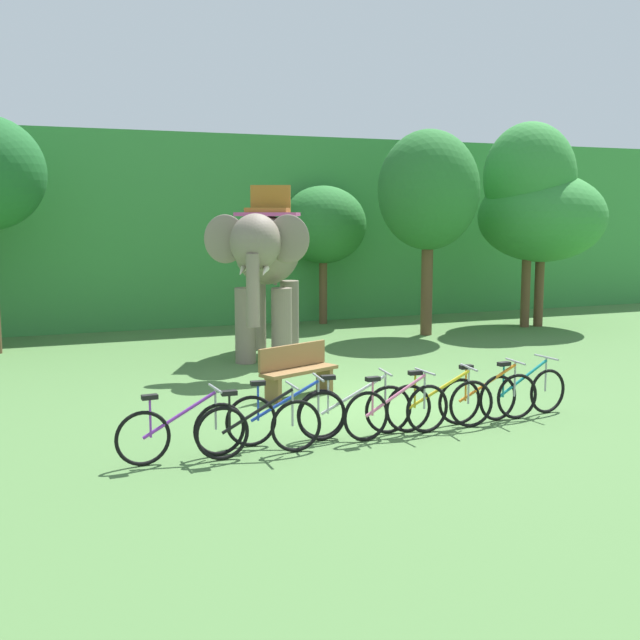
% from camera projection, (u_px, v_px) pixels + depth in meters
% --- Properties ---
extents(ground_plane, '(80.00, 80.00, 0.00)m').
position_uv_depth(ground_plane, '(363.00, 403.00, 13.16)').
color(ground_plane, '#4C753D').
extents(foliage_hedge, '(36.00, 6.00, 5.34)m').
position_uv_depth(foliage_hedge, '(191.00, 229.00, 24.60)').
color(foliage_hedge, '#3D8E42').
rests_on(foliage_hedge, ground).
extents(tree_right, '(2.45, 2.45, 3.93)m').
position_uv_depth(tree_right, '(323.00, 225.00, 22.31)').
color(tree_right, brown).
rests_on(tree_right, ground).
extents(tree_center_right, '(2.60, 2.60, 5.27)m').
position_uv_depth(tree_center_right, '(428.00, 191.00, 20.12)').
color(tree_center_right, brown).
rests_on(tree_center_right, ground).
extents(tree_center_left, '(2.50, 2.50, 5.62)m').
position_uv_depth(tree_center_left, '(529.00, 178.00, 21.49)').
color(tree_center_left, brown).
rests_on(tree_center_left, ground).
extents(tree_left, '(3.50, 3.50, 4.28)m').
position_uv_depth(tree_left, '(542.00, 218.00, 21.80)').
color(tree_left, brown).
rests_on(tree_left, ground).
extents(elephant, '(2.99, 4.16, 3.78)m').
position_uv_depth(elephant, '(266.00, 258.00, 16.98)').
color(elephant, gray).
rests_on(elephant, ground).
extents(bike_purple, '(1.71, 0.52, 0.92)m').
position_uv_depth(bike_purple, '(182.00, 431.00, 10.06)').
color(bike_purple, black).
rests_on(bike_purple, ground).
extents(bike_black, '(1.71, 0.52, 0.92)m').
position_uv_depth(bike_black, '(259.00, 427.00, 10.25)').
color(bike_black, black).
rests_on(bike_black, ground).
extents(bike_blue, '(1.71, 0.52, 0.92)m').
position_uv_depth(bike_blue, '(287.00, 416.00, 10.81)').
color(bike_blue, black).
rests_on(bike_blue, ground).
extents(bike_white, '(1.70, 0.52, 0.92)m').
position_uv_depth(bike_white, '(355.00, 410.00, 11.17)').
color(bike_white, black).
rests_on(bike_white, ground).
extents(bike_pink, '(1.71, 0.52, 0.92)m').
position_uv_depth(bike_pink, '(397.00, 410.00, 11.14)').
color(bike_pink, black).
rests_on(bike_pink, ground).
extents(bike_yellow, '(1.71, 0.52, 0.92)m').
position_uv_depth(bike_yellow, '(440.00, 404.00, 11.50)').
color(bike_yellow, black).
rests_on(bike_yellow, ground).
extents(bike_orange, '(1.71, 0.52, 0.92)m').
position_uv_depth(bike_orange, '(488.00, 397.00, 11.95)').
color(bike_orange, black).
rests_on(bike_orange, ground).
extents(bike_teal, '(1.71, 0.52, 0.92)m').
position_uv_depth(bike_teal, '(523.00, 393.00, 12.24)').
color(bike_teal, black).
rests_on(bike_teal, ground).
extents(wooden_bench, '(1.54, 0.94, 0.89)m').
position_uv_depth(wooden_bench, '(297.00, 369.00, 13.65)').
color(wooden_bench, brown).
rests_on(wooden_bench, ground).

